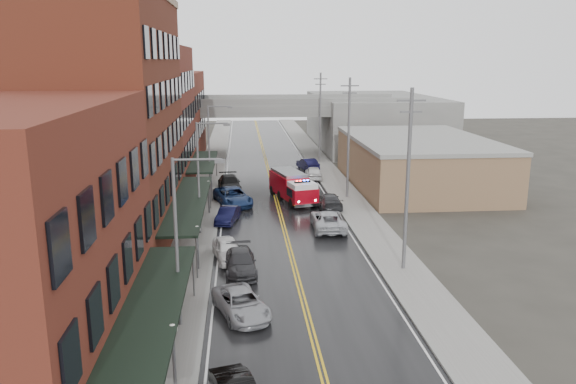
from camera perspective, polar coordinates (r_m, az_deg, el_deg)
road at (r=51.40m, az=-0.85°, el=-2.11°), size 11.00×160.00×0.02m
sidewalk_left at (r=51.41m, az=-8.99°, el=-2.20°), size 3.00×160.00×0.15m
sidewalk_right at (r=52.38m, az=7.15°, el=-1.85°), size 3.00×160.00×0.15m
curb_left at (r=51.31m, az=-7.16°, el=-2.17°), size 0.30×160.00×0.15m
curb_right at (r=52.07m, az=5.37°, el=-1.89°), size 0.30×160.00×0.15m
brick_building_a at (r=26.54m, az=-26.49°, el=-4.96°), size 9.00×18.00×12.00m
brick_building_b at (r=43.80m, az=-17.95°, el=6.54°), size 9.00×20.00×18.00m
brick_building_c at (r=61.04m, az=-14.24°, el=7.10°), size 9.00×15.00×15.00m
brick_building_far at (r=78.43m, az=-12.17°, el=7.40°), size 9.00×20.00×12.00m
tan_building at (r=63.53m, az=13.06°, el=2.83°), size 14.00×22.00×5.00m
right_far_block at (r=92.48m, az=8.63°, el=7.16°), size 18.00×30.00×8.00m
awning_0 at (r=26.07m, az=-13.59°, el=-11.31°), size 2.60×16.00×3.09m
awning_1 at (r=43.94m, az=-10.00°, el=-0.98°), size 2.60×18.00×3.09m
awning_2 at (r=61.01m, az=-8.60°, el=3.07°), size 2.60×13.00×3.09m
globe_lamp_0 at (r=24.44m, az=-11.59°, el=-14.72°), size 0.44×0.44×3.12m
globe_lamp_1 at (r=37.32m, az=-9.19°, el=-4.60°), size 0.44×0.44×3.12m
globe_lamp_2 at (r=50.80m, az=-8.07°, el=0.25°), size 0.44×0.44×3.12m
street_lamp_0 at (r=28.88m, az=-10.82°, el=-4.05°), size 2.64×0.22×9.00m
street_lamp_1 at (r=44.36m, az=-8.79°, el=2.11°), size 2.64×0.22×9.00m
street_lamp_2 at (r=60.11m, az=-7.81°, el=5.07°), size 2.64×0.22×9.00m
utility_pole_0 at (r=36.79m, az=12.08°, el=1.45°), size 1.80×0.24×12.00m
utility_pole_1 at (r=55.95m, az=6.18°, el=5.66°), size 1.80×0.24×12.00m
utility_pole_2 at (r=75.55m, az=3.28°, el=7.69°), size 1.80×0.24×12.00m
overpass at (r=81.86m, az=-2.46°, el=7.91°), size 40.00×10.00×7.50m
fire_truck at (r=55.23m, az=0.50°, el=0.60°), size 4.57×8.08×2.82m
parked_car_left_2 at (r=31.39m, az=-4.78°, el=-11.21°), size 3.69×5.35×1.36m
parked_car_left_3 at (r=37.22m, az=-4.88°, el=-7.12°), size 2.29×5.08×1.44m
parked_car_left_4 at (r=39.58m, az=-6.15°, el=-5.84°), size 2.62×4.67×1.50m
parked_car_left_5 at (r=48.42m, az=-6.13°, el=-2.34°), size 2.29×4.33×1.36m
parked_car_left_6 at (r=54.18m, az=-5.62°, el=-0.46°), size 4.29×6.55×1.68m
parked_car_left_7 at (r=60.02m, az=-5.98°, el=0.87°), size 2.71×5.79×1.64m
parked_car_right_0 at (r=46.37m, az=4.08°, el=-2.86°), size 2.79×5.76×1.58m
parked_car_right_1 at (r=52.86m, az=4.19°, el=-0.91°), size 2.10×5.02×1.45m
parked_car_right_2 at (r=65.68m, az=2.62°, el=1.97°), size 2.06×4.61×1.54m
parked_car_right_3 at (r=71.36m, az=2.01°, el=2.87°), size 2.64×4.78×1.49m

